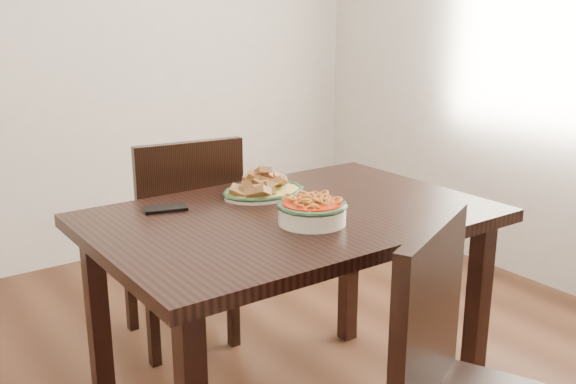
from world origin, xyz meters
TOP-DOWN VIEW (x-y plane):
  - wall_back at (0.00, 1.75)m, footprint 3.50×0.10m
  - dining_table at (0.02, -0.13)m, footprint 1.23×0.82m
  - chair_far at (-0.03, 0.54)m, footprint 0.47×0.47m
  - fish_plate at (0.06, 0.08)m, footprint 0.29×0.23m
  - noodle_bowl at (0.01, -0.25)m, footprint 0.21×0.21m
  - smartphone at (-0.29, 0.12)m, footprint 0.15×0.10m
  - napkin at (0.14, 0.20)m, footprint 0.16×0.16m

SIDE VIEW (x-z plane):
  - chair_far at x=-0.03m, z-range 0.05..0.94m
  - dining_table at x=0.02m, z-range 0.28..1.03m
  - smartphone at x=-0.29m, z-range 0.75..0.76m
  - napkin at x=0.14m, z-range 0.75..0.76m
  - noodle_bowl at x=0.01m, z-range 0.75..0.83m
  - fish_plate at x=0.06m, z-range 0.74..0.85m
  - wall_back at x=0.00m, z-range 0.00..2.60m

